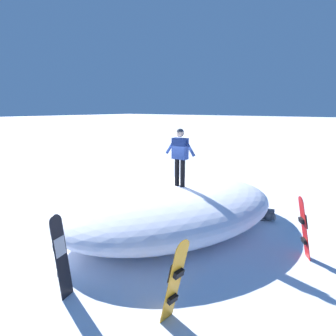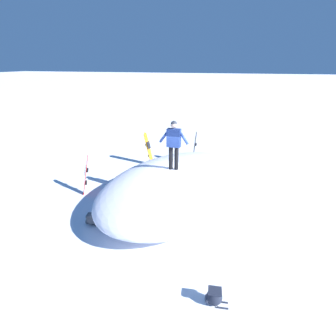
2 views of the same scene
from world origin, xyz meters
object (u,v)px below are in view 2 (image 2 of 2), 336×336
snowboarder_standing (174,141)px  backpack_near (214,297)px  snowboard_tertiary_upright (86,174)px  backpack_far (92,219)px  snowboard_primary_upright (148,148)px  snowboard_secondary_upright (195,148)px

snowboarder_standing → backpack_near: (-1.91, 3.94, -2.10)m
snowboarder_standing → backpack_near: size_ratio=3.31×
snowboard_tertiary_upright → backpack_far: (-1.29, 1.81, -0.62)m
snowboard_primary_upright → backpack_far: size_ratio=2.61×
backpack_near → snowboard_tertiary_upright: bearing=-34.8°
snowboarder_standing → snowboard_primary_upright: 4.16m
snowboard_primary_upright → backpack_far: bearing=90.5°
snowboard_primary_upright → snowboard_secondary_upright: size_ratio=0.98×
snowboard_primary_upright → snowboard_secondary_upright: (-2.17, -0.66, 0.02)m
backpack_far → backpack_near: bearing=155.1°
snowboard_secondary_upright → snowboard_tertiary_upright: bearing=50.8°
snowboard_secondary_upright → backpack_far: 6.41m
snowboard_primary_upright → snowboard_tertiary_upright: (1.25, 3.53, -0.03)m
snowboarder_standing → snowboard_primary_upright: snowboarder_standing is taller
backpack_near → backpack_far: (3.99, -1.86, -0.02)m
snowboard_secondary_upright → backpack_near: bearing=103.3°
snowboarder_standing → backpack_far: (2.08, 2.08, -2.12)m
backpack_far → snowboard_tertiary_upright: bearing=-54.5°
snowboard_tertiary_upright → snowboarder_standing: bearing=-175.4°
snowboard_secondary_upright → snowboard_primary_upright: bearing=17.0°
snowboarder_standing → snowboard_secondary_upright: size_ratio=1.02×
snowboard_primary_upright → backpack_near: snowboard_primary_upright is taller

